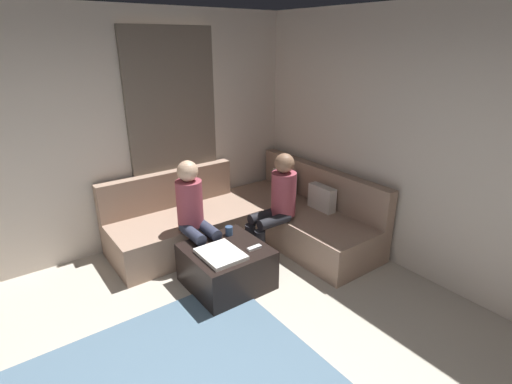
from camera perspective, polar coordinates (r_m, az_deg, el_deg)
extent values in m
cube|color=beige|center=(3.99, 30.50, 3.86)|extent=(6.00, 0.12, 2.70)
cube|color=beige|center=(4.56, -27.48, 6.29)|extent=(0.12, 6.00, 2.70)
cube|color=#726659|center=(4.84, -11.81, 7.81)|extent=(0.06, 1.10, 2.50)
cube|color=#9E7F6B|center=(4.93, 6.26, -4.46)|extent=(2.10, 0.85, 0.42)
cube|color=#9E7F6B|center=(4.99, 9.48, 1.12)|extent=(2.10, 0.14, 0.45)
cube|color=#9E7F6B|center=(4.76, -10.49, -5.74)|extent=(0.85, 1.70, 0.42)
cube|color=#9E7F6B|center=(4.88, -12.68, 0.40)|extent=(0.14, 1.70, 0.45)
cube|color=silver|center=(5.25, 4.16, 1.18)|extent=(0.36, 0.12, 0.36)
cube|color=silver|center=(4.78, 9.58, -1.17)|extent=(0.36, 0.12, 0.36)
cube|color=black|center=(4.03, -4.35, -10.76)|extent=(0.76, 0.76, 0.42)
cube|color=white|center=(3.79, -5.18, -9.03)|extent=(0.44, 0.36, 0.04)
cylinder|color=#334C72|center=(4.15, -3.96, -5.66)|extent=(0.08, 0.08, 0.10)
cube|color=white|center=(3.89, -0.24, -8.14)|extent=(0.05, 0.15, 0.02)
cylinder|color=black|center=(4.34, 0.56, -8.17)|extent=(0.12, 0.12, 0.42)
cylinder|color=black|center=(4.47, -0.84, -7.25)|extent=(0.12, 0.12, 0.42)
cylinder|color=black|center=(4.32, 2.70, -4.27)|extent=(0.12, 0.40, 0.12)
cylinder|color=black|center=(4.45, 1.25, -3.46)|extent=(0.12, 0.40, 0.12)
cylinder|color=#993F4C|center=(4.40, 4.05, -0.25)|extent=(0.28, 0.28, 0.50)
sphere|color=#8C664C|center=(4.28, 4.17, 4.22)|extent=(0.22, 0.22, 0.22)
cylinder|color=#2D3347|center=(4.16, -5.53, -9.72)|extent=(0.12, 0.12, 0.42)
cylinder|color=#2D3347|center=(4.08, -7.73, -10.45)|extent=(0.12, 0.12, 0.42)
cylinder|color=#2D3347|center=(4.18, -7.09, -5.37)|extent=(0.40, 0.12, 0.12)
cylinder|color=#2D3347|center=(4.11, -9.28, -6.01)|extent=(0.40, 0.12, 0.12)
cylinder|color=#993F4C|center=(4.20, -9.66, -1.63)|extent=(0.28, 0.28, 0.50)
sphere|color=#D8AD8C|center=(4.07, -9.97, 3.04)|extent=(0.22, 0.22, 0.22)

